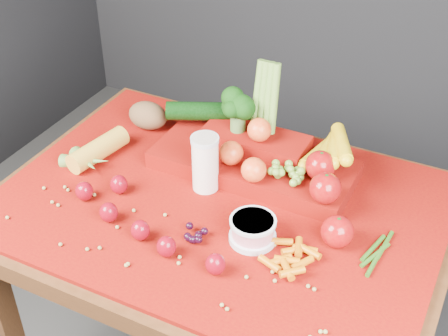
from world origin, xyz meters
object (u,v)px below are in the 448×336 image
at_px(milk_glass, 205,161).
at_px(produce_mound, 263,154).
at_px(yogurt_bowl, 253,229).
at_px(table, 220,234).

distance_m(milk_glass, produce_mound, 0.16).
xyz_separation_m(milk_glass, yogurt_bowl, (0.19, -0.13, -0.05)).
distance_m(milk_glass, yogurt_bowl, 0.23).
bearing_deg(milk_glass, produce_mound, 50.41).
height_order(milk_glass, produce_mound, produce_mound).
xyz_separation_m(table, yogurt_bowl, (0.13, -0.09, 0.14)).
xyz_separation_m(milk_glass, produce_mound, (0.10, 0.12, -0.02)).
relative_size(table, milk_glass, 7.40).
bearing_deg(produce_mound, yogurt_bowl, -71.18).
bearing_deg(yogurt_bowl, produce_mound, 108.82).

